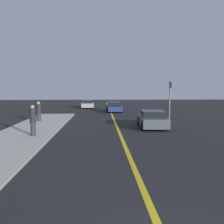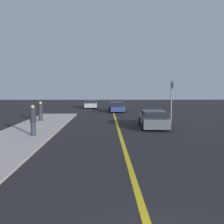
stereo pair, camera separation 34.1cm
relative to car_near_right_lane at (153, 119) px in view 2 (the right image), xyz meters
The scene contains 8 objects.
road_center_line 4.07m from the car_near_right_lane, 131.06° to the left, with size 0.20×60.00×0.01m.
sidewalk_left 9.15m from the car_near_right_lane, 162.29° to the right, with size 3.80×24.38×0.11m.
car_near_right_lane is the anchor object (origin of this frame).
car_ahead_center 12.60m from the car_near_right_lane, 100.05° to the left, with size 1.93×3.84×1.26m.
car_far_distant 19.68m from the car_near_right_lane, 107.21° to the left, with size 2.07×4.25×1.19m.
pedestrian_near_curb 8.67m from the car_near_right_lane, 156.24° to the right, with size 0.36×0.36×1.85m.
pedestrian_mid_group 9.86m from the car_near_right_lane, 159.99° to the left, with size 0.44×0.44×1.69m.
traffic_light 3.44m from the car_near_right_lane, 50.31° to the left, with size 0.18×0.40×3.52m.
Camera 2 is at (-0.89, -3.46, 2.96)m, focal length 40.00 mm.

